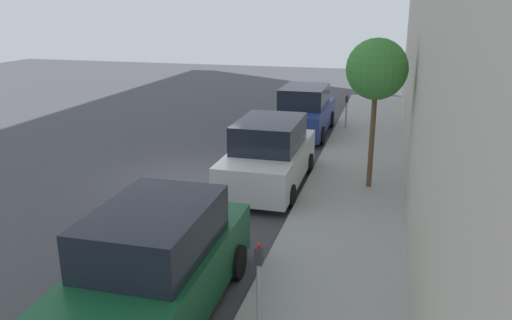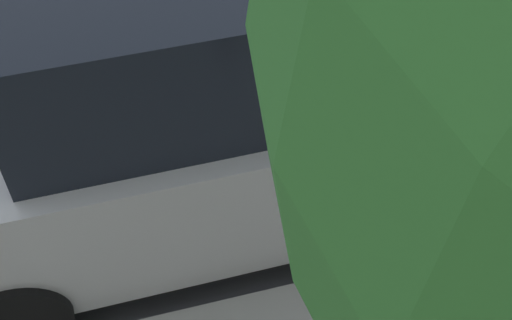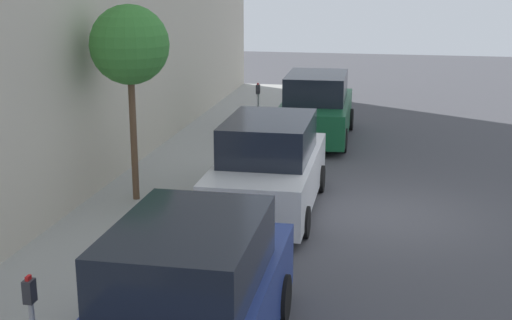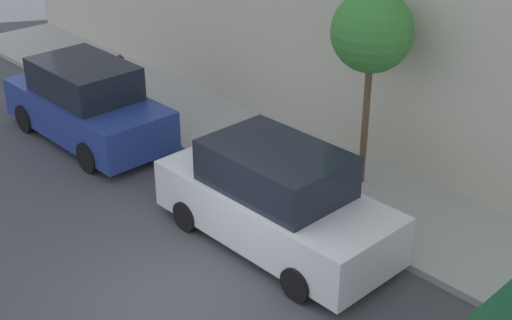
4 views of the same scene
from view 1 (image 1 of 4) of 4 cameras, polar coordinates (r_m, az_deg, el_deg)
ground_plane at (r=15.41m, az=-7.41°, el=-2.21°), size 60.00×60.00×0.00m
sidewalk at (r=14.31m, az=11.08°, el=-3.62°), size 2.81×32.00×0.15m
parked_suv_nearest at (r=8.67m, az=-11.29°, el=-11.73°), size 2.08×4.84×1.98m
parked_suv_second at (r=14.53m, az=1.52°, el=0.59°), size 2.08×4.81×1.98m
parked_suv_third at (r=20.64m, az=5.51°, el=5.49°), size 2.08×4.80×1.98m
parking_meter_near at (r=7.93m, az=0.32°, el=-13.28°), size 0.11×0.15×1.48m
parking_meter_far at (r=21.33m, az=10.30°, el=5.92°), size 0.11×0.15×1.42m
street_tree at (r=13.89m, az=13.63°, el=9.96°), size 1.65×1.65×4.15m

